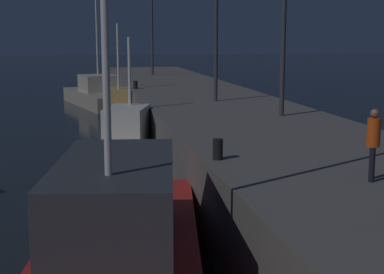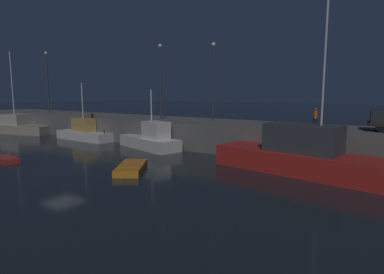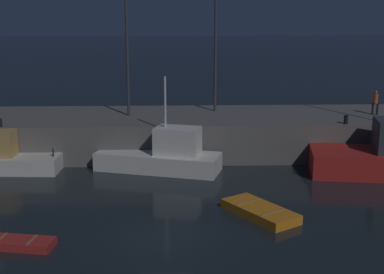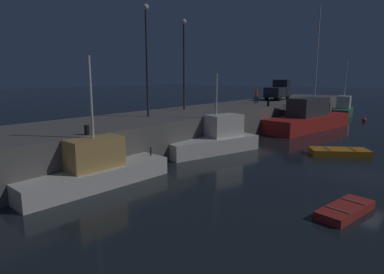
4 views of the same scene
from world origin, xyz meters
The scene contains 11 objects.
pier_quay centered at (0.00, 14.95, 1.30)m, with size 73.46×7.47×2.60m.
fishing_trawler_red centered at (-24.10, 9.75, 0.90)m, with size 11.68×6.44×11.14m.
fishing_boat_blue centered at (15.02, 8.64, 1.20)m, with size 12.99×5.40×13.03m.
fishing_boat_white centered at (-0.26, 10.32, 0.93)m, with size 8.07×4.62×5.89m.
fishing_boat_orange centered at (-10.80, 10.48, 0.86)m, with size 8.38×2.64×6.73m.
lamp_post_west centered at (-23.49, 14.28, 7.73)m, with size 0.44×0.44×8.89m.
lamp_post_east centered at (-2.67, 14.95, 7.48)m, with size 0.44×0.44×8.39m.
lamp_post_central centered at (3.40, 16.38, 7.40)m, with size 0.44×0.44×8.24m.
dockworker centered at (14.43, 14.63, 3.56)m, with size 0.42×0.42×1.68m.
bollard_west centered at (11.49, 11.65, 2.89)m, with size 0.28×0.28×0.57m, color black.
bollard_central centered at (-10.49, 11.54, 2.86)m, with size 0.28×0.28×0.52m, color black.
Camera 1 is at (26.55, 7.98, 5.93)m, focal length 54.16 mm.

